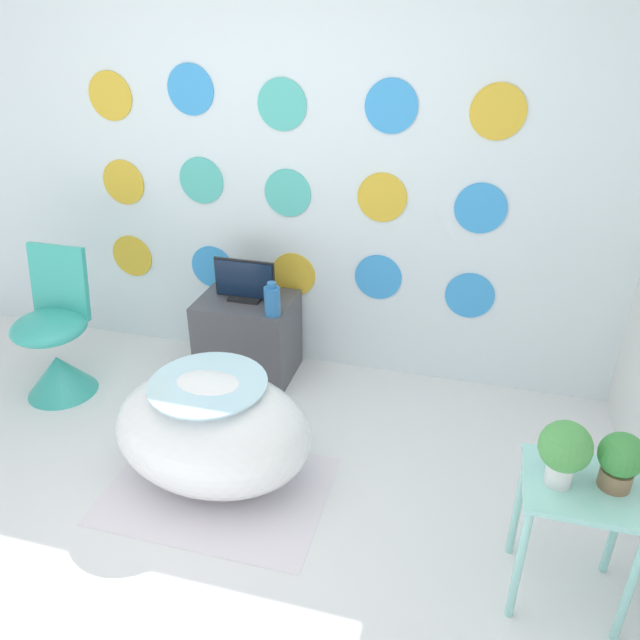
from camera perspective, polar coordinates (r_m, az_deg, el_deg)
ground_plane at (r=2.85m, az=-14.92°, el=-22.65°), size 12.00×12.00×0.00m
wall_back_dotted at (r=3.69m, az=-2.74°, el=14.28°), size 4.90×0.05×2.60m
rug at (r=3.19m, az=-9.33°, el=-15.07°), size 1.06×0.76×0.01m
bathtub at (r=3.07m, az=-9.79°, el=-9.99°), size 0.96×0.67×0.59m
chair at (r=4.00m, az=-23.00°, el=-2.54°), size 0.43×0.43×0.88m
tv_cabinet at (r=3.90m, az=-6.61°, el=-1.52°), size 0.57×0.44×0.52m
tv at (r=3.74m, az=-6.90°, el=3.43°), size 0.38×0.12×0.25m
vase at (r=3.55m, az=-4.40°, el=1.80°), size 0.09×0.09×0.20m
side_table at (r=2.61m, az=22.58°, el=-15.59°), size 0.43×0.37×0.57m
potted_plant_left at (r=2.41m, az=21.47°, el=-10.96°), size 0.19×0.19×0.26m
potted_plant_right at (r=2.49m, az=25.79°, el=-11.39°), size 0.16×0.16×0.22m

